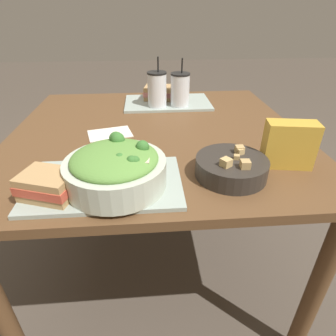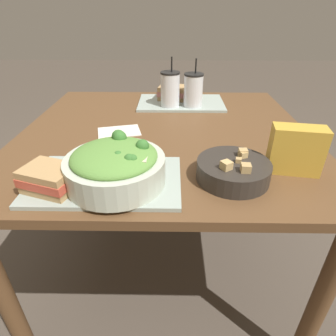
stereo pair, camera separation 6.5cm
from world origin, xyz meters
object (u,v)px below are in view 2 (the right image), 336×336
at_px(salad_bowl, 115,165).
at_px(chip_bag, 296,150).
at_px(drink_cup_red, 193,91).
at_px(baguette_near, 127,154).
at_px(napkin_folded, 119,132).
at_px(soup_bowl, 233,170).
at_px(drink_cup_dark, 170,90).
at_px(sandwich_far, 173,92).
at_px(sandwich_near, 50,178).
at_px(baguette_far, 181,90).

relative_size(salad_bowl, chip_bag, 1.72).
xyz_separation_m(drink_cup_red, chip_bag, (0.26, -0.58, -0.01)).
bearing_deg(baguette_near, napkin_folded, 26.67).
bearing_deg(napkin_folded, soup_bowl, -40.97).
bearing_deg(chip_bag, drink_cup_dark, 132.29).
bearing_deg(baguette_near, chip_bag, -81.36).
relative_size(baguette_near, sandwich_far, 0.74).
bearing_deg(soup_bowl, salad_bowl, -173.30).
distance_m(salad_bowl, baguette_near, 0.11).
bearing_deg(sandwich_near, soup_bowl, 26.94).
bearing_deg(drink_cup_red, soup_bowl, -82.83).
xyz_separation_m(soup_bowl, baguette_far, (-0.13, 0.79, 0.01)).
height_order(baguette_far, napkin_folded, baguette_far).
bearing_deg(baguette_near, salad_bowl, -175.25).
relative_size(baguette_near, chip_bag, 0.76).
height_order(drink_cup_red, napkin_folded, drink_cup_red).
height_order(sandwich_far, chip_bag, chip_bag).
height_order(soup_bowl, baguette_near, soup_bowl).
bearing_deg(napkin_folded, sandwich_far, 62.60).
distance_m(sandwich_near, drink_cup_dark, 0.76).
bearing_deg(drink_cup_red, salad_bowl, -110.54).
relative_size(salad_bowl, sandwich_far, 1.67).
xyz_separation_m(soup_bowl, napkin_folded, (-0.39, 0.33, -0.03)).
distance_m(salad_bowl, napkin_folded, 0.38).
distance_m(sandwich_near, drink_cup_red, 0.81).
distance_m(soup_bowl, drink_cup_dark, 0.65).
bearing_deg(sandwich_far, sandwich_near, -100.48).
distance_m(soup_bowl, drink_cup_red, 0.63).
relative_size(sandwich_far, drink_cup_dark, 0.72).
height_order(baguette_near, sandwich_far, sandwich_far).
height_order(soup_bowl, baguette_far, soup_bowl).
relative_size(sandwich_far, baguette_far, 1.87).
height_order(sandwich_near, chip_bag, chip_bag).
relative_size(baguette_far, drink_cup_red, 0.40).
distance_m(drink_cup_red, napkin_folded, 0.43).
distance_m(salad_bowl, drink_cup_red, 0.71).
xyz_separation_m(sandwich_far, baguette_far, (0.04, 0.05, -0.00)).
distance_m(salad_bowl, sandwich_far, 0.80).
bearing_deg(soup_bowl, napkin_folded, 139.03).
height_order(soup_bowl, drink_cup_red, drink_cup_red).
relative_size(soup_bowl, baguette_far, 2.41).
distance_m(sandwich_near, baguette_near, 0.23).
height_order(sandwich_near, drink_cup_dark, drink_cup_dark).
relative_size(salad_bowl, baguette_far, 3.12).
bearing_deg(soup_bowl, sandwich_far, 103.18).
bearing_deg(soup_bowl, drink_cup_dark, 106.64).
relative_size(soup_bowl, drink_cup_red, 0.96).
bearing_deg(sandwich_near, chip_bag, 28.51).
bearing_deg(napkin_folded, sandwich_near, -105.01).
height_order(sandwich_near, sandwich_far, same).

